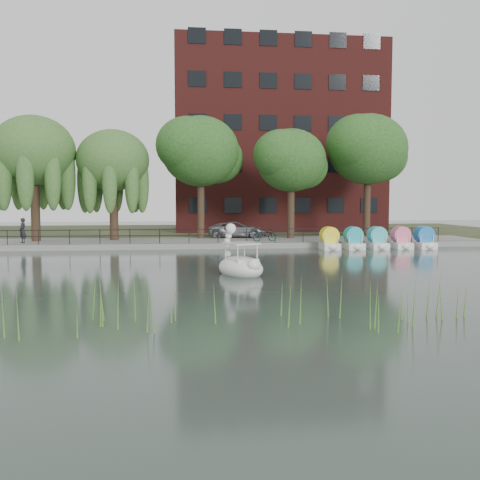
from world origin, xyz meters
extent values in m
plane|color=#3E4E46|center=(0.00, 0.00, 0.00)|extent=(120.00, 120.00, 0.00)
cube|color=gray|center=(0.00, 16.00, 0.20)|extent=(40.00, 6.00, 0.40)
cube|color=gray|center=(0.00, 13.05, 0.20)|extent=(40.00, 0.25, 0.40)
cube|color=#47512D|center=(0.00, 30.00, 0.18)|extent=(60.00, 22.00, 0.36)
cylinder|color=black|center=(0.00, 13.25, 1.35)|extent=(32.00, 0.04, 0.04)
cylinder|color=black|center=(0.00, 13.25, 0.95)|extent=(32.00, 0.04, 0.04)
cylinder|color=black|center=(0.00, 13.25, 0.90)|extent=(0.05, 0.05, 1.00)
cube|color=#4C1E16|center=(7.00, 30.00, 9.36)|extent=(20.00, 10.00, 18.00)
cylinder|color=#473323|center=(-13.00, 16.50, 2.50)|extent=(0.60, 0.60, 4.20)
ellipsoid|color=#5C883E|center=(-13.00, 16.50, 6.91)|extent=(5.88, 5.88, 5.00)
cylinder|color=#473323|center=(-7.50, 17.00, 2.30)|extent=(0.60, 0.60, 3.80)
ellipsoid|color=#5C883E|center=(-7.50, 17.00, 6.29)|extent=(5.32, 5.32, 4.52)
cylinder|color=#473323|center=(-1.00, 18.00, 2.65)|extent=(0.60, 0.60, 4.50)
ellipsoid|color=#41782E|center=(-1.00, 18.00, 7.10)|extent=(6.00, 6.00, 5.10)
cylinder|color=#473323|center=(6.00, 17.50, 2.42)|extent=(0.60, 0.60, 4.05)
ellipsoid|color=#41782E|center=(6.00, 17.50, 6.43)|extent=(5.40, 5.40, 4.59)
cylinder|color=#473323|center=(12.50, 18.50, 2.76)|extent=(0.60, 0.60, 4.72)
ellipsoid|color=#41782E|center=(12.50, 18.50, 7.44)|extent=(6.30, 6.30, 5.36)
imported|color=gray|center=(1.87, 18.46, 1.13)|extent=(2.81, 5.39, 1.45)
imported|color=gray|center=(3.46, 14.49, 0.90)|extent=(0.72, 1.76, 1.00)
imported|color=black|center=(-13.44, 14.77, 1.39)|extent=(0.84, 0.85, 1.98)
ellipsoid|color=white|center=(0.12, 0.34, 0.30)|extent=(2.66, 3.17, 0.60)
cube|color=white|center=(0.16, 0.25, 0.60)|extent=(1.50, 1.55, 0.30)
cube|color=white|center=(0.14, 0.29, 1.43)|extent=(1.70, 1.75, 0.06)
ellipsoid|color=white|center=(0.59, -0.72, 0.55)|extent=(0.78, 0.71, 0.56)
sphere|color=white|center=(-0.24, 1.16, 2.06)|extent=(0.48, 0.48, 0.48)
cone|color=black|center=(-0.38, 1.46, 2.03)|extent=(0.29, 0.32, 0.20)
cylinder|color=yellow|center=(-0.32, 1.33, 2.04)|extent=(0.28, 0.20, 0.26)
cube|color=white|center=(7.57, 12.00, 0.22)|extent=(1.15, 1.70, 0.44)
cylinder|color=yellow|center=(7.57, 12.10, 0.95)|extent=(0.90, 1.20, 0.90)
cube|color=white|center=(9.27, 12.00, 0.22)|extent=(1.15, 1.70, 0.44)
cylinder|color=teal|center=(9.27, 12.10, 0.95)|extent=(0.90, 1.20, 0.90)
cube|color=white|center=(10.97, 12.00, 0.22)|extent=(1.15, 1.70, 0.44)
cylinder|color=#3ABCC7|center=(10.97, 12.10, 0.95)|extent=(0.90, 1.20, 0.90)
cube|color=white|center=(12.67, 12.00, 0.22)|extent=(1.15, 1.70, 0.44)
cylinder|color=pink|center=(12.67, 12.10, 0.95)|extent=(0.90, 1.20, 0.90)
cube|color=white|center=(14.37, 12.00, 0.22)|extent=(1.15, 1.70, 0.44)
cylinder|color=blue|center=(14.37, 12.10, 0.95)|extent=(0.90, 1.20, 0.90)
camera|label=1|loc=(-2.57, -23.53, 3.41)|focal=40.00mm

